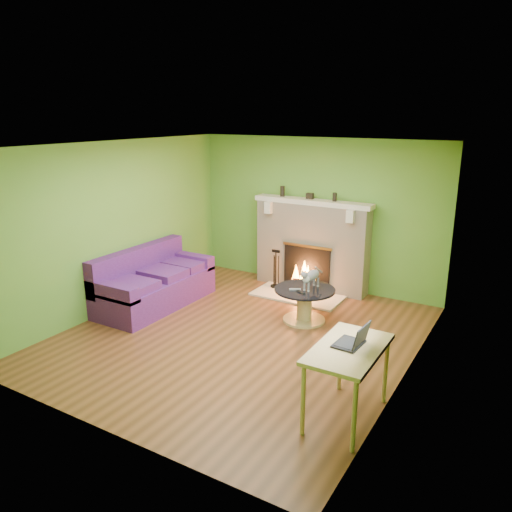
% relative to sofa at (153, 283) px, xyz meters
% --- Properties ---
extents(floor, '(5.00, 5.00, 0.00)m').
position_rel_sofa_xyz_m(floor, '(1.86, -0.29, -0.35)').
color(floor, '#553018').
rests_on(floor, ground).
extents(ceiling, '(5.00, 5.00, 0.00)m').
position_rel_sofa_xyz_m(ceiling, '(1.86, -0.29, 2.25)').
color(ceiling, white).
rests_on(ceiling, wall_back).
extents(wall_back, '(5.00, 0.00, 5.00)m').
position_rel_sofa_xyz_m(wall_back, '(1.86, 2.21, 0.95)').
color(wall_back, '#55912F').
rests_on(wall_back, floor).
extents(wall_front, '(5.00, 0.00, 5.00)m').
position_rel_sofa_xyz_m(wall_front, '(1.86, -2.79, 0.95)').
color(wall_front, '#55912F').
rests_on(wall_front, floor).
extents(wall_left, '(0.00, 5.00, 5.00)m').
position_rel_sofa_xyz_m(wall_left, '(-0.39, -0.29, 0.95)').
color(wall_left, '#55912F').
rests_on(wall_left, floor).
extents(wall_right, '(0.00, 5.00, 5.00)m').
position_rel_sofa_xyz_m(wall_right, '(4.11, -0.29, 0.95)').
color(wall_right, '#55912F').
rests_on(wall_right, floor).
extents(window_frame, '(0.00, 1.20, 1.20)m').
position_rel_sofa_xyz_m(window_frame, '(4.10, -1.19, 1.20)').
color(window_frame, silver).
rests_on(window_frame, wall_right).
extents(window_pane, '(0.00, 1.06, 1.06)m').
position_rel_sofa_xyz_m(window_pane, '(4.09, -1.19, 1.20)').
color(window_pane, white).
rests_on(window_pane, wall_right).
extents(fireplace, '(2.10, 0.46, 1.58)m').
position_rel_sofa_xyz_m(fireplace, '(1.86, 2.02, 0.42)').
color(fireplace, beige).
rests_on(fireplace, floor).
extents(hearth, '(1.50, 0.75, 0.03)m').
position_rel_sofa_xyz_m(hearth, '(1.86, 1.51, -0.34)').
color(hearth, beige).
rests_on(hearth, floor).
extents(mantel, '(2.10, 0.28, 0.08)m').
position_rel_sofa_xyz_m(mantel, '(1.86, 2.00, 1.19)').
color(mantel, beige).
rests_on(mantel, fireplace).
extents(sofa, '(0.91, 2.02, 0.91)m').
position_rel_sofa_xyz_m(sofa, '(0.00, 0.00, 0.00)').
color(sofa, '#44185C').
rests_on(sofa, floor).
extents(coffee_table, '(0.90, 0.90, 0.51)m').
position_rel_sofa_xyz_m(coffee_table, '(2.39, 0.63, -0.06)').
color(coffee_table, tan).
rests_on(coffee_table, floor).
extents(desk, '(0.62, 1.06, 0.79)m').
position_rel_sofa_xyz_m(desk, '(3.81, -1.38, 0.34)').
color(desk, tan).
rests_on(desk, floor).
extents(cat, '(0.26, 0.55, 0.33)m').
position_rel_sofa_xyz_m(cat, '(2.47, 0.68, 0.32)').
color(cat, slate).
rests_on(cat, coffee_table).
extents(remote_silver, '(0.17, 0.12, 0.02)m').
position_rel_sofa_xyz_m(remote_silver, '(2.29, 0.51, 0.16)').
color(remote_silver, gray).
rests_on(remote_silver, coffee_table).
extents(remote_black, '(0.16, 0.12, 0.02)m').
position_rel_sofa_xyz_m(remote_black, '(2.41, 0.45, 0.16)').
color(remote_black, black).
rests_on(remote_black, coffee_table).
extents(laptop, '(0.31, 0.35, 0.25)m').
position_rel_sofa_xyz_m(laptop, '(3.79, -1.33, 0.56)').
color(laptop, black).
rests_on(laptop, desk).
extents(fire_tools, '(0.18, 0.18, 0.68)m').
position_rel_sofa_xyz_m(fire_tools, '(1.35, 1.66, 0.02)').
color(fire_tools, black).
rests_on(fire_tools, hearth).
extents(mantel_vase_left, '(0.08, 0.08, 0.18)m').
position_rel_sofa_xyz_m(mantel_vase_left, '(1.26, 2.03, 1.32)').
color(mantel_vase_left, black).
rests_on(mantel_vase_left, mantel).
extents(mantel_vase_right, '(0.07, 0.07, 0.14)m').
position_rel_sofa_xyz_m(mantel_vase_right, '(2.24, 2.03, 1.30)').
color(mantel_vase_right, black).
rests_on(mantel_vase_right, mantel).
extents(mantel_box, '(0.12, 0.08, 0.10)m').
position_rel_sofa_xyz_m(mantel_box, '(1.79, 2.03, 1.28)').
color(mantel_box, black).
rests_on(mantel_box, mantel).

